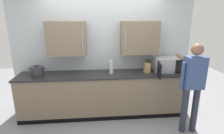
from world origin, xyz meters
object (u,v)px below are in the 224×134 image
Objects in this scene: microwave_oven at (165,65)px; knife_block at (147,67)px; stock_pot at (37,71)px; thermos_flask at (111,67)px; person_figure at (193,81)px.

knife_block is at bearing -176.91° from microwave_oven.
knife_block is 0.80× the size of stock_pot.
microwave_oven is 2.64m from stock_pot.
knife_block is at bearing 2.39° from thermos_flask.
knife_block reaches higher than stock_pot.
microwave_oven is 2.62× the size of knife_block.
knife_block is 2.24m from stock_pot.
knife_block is 0.96m from person_figure.
knife_block reaches higher than thermos_flask.
stock_pot is at bearing -179.85° from knife_block.
microwave_oven is at bearing 103.30° from person_figure.
microwave_oven is 0.41m from knife_block.
knife_block is (-0.40, -0.02, -0.04)m from microwave_oven.
stock_pot is 1.30× the size of thermos_flask.
stock_pot is (-2.64, -0.03, -0.06)m from microwave_oven.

